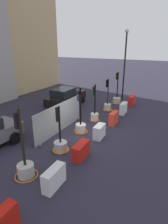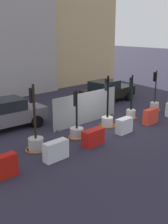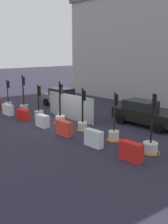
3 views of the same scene
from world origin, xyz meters
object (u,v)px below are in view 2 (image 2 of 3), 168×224
Objects in this scene: traffic_light_1 at (36,140)px; construction_barrier_4 at (151,116)px; construction_barrier_1 at (56,151)px; construction_barrier_0 at (3,167)px; construction_barrier_2 at (93,137)px; traffic_light_5 at (154,104)px; traffic_light_2 at (77,130)px; car_black_sedan at (107,91)px; traffic_light_3 at (107,118)px; construction_barrier_3 at (124,126)px; traffic_light_4 at (131,110)px; car_grey_saloon at (7,114)px.

traffic_light_1 is 2.81× the size of construction_barrier_4.
construction_barrier_1 is 7.00m from construction_barrier_4.
construction_barrier_0 reaches higher than construction_barrier_2.
traffic_light_2 is at bearing -178.71° from traffic_light_5.
car_black_sedan reaches higher than construction_barrier_4.
car_black_sedan is (9.04, 5.33, 0.40)m from construction_barrier_1.
car_black_sedan is at bearing 97.98° from traffic_light_5.
traffic_light_5 is (4.76, 0.03, -0.04)m from traffic_light_3.
car_black_sedan is (6.76, 5.28, 0.43)m from construction_barrier_2.
construction_barrier_1 reaches higher than construction_barrier_3.
construction_barrier_4 is at bearing -90.93° from traffic_light_4.
construction_barrier_1 is at bearing -167.86° from traffic_light_4.
traffic_light_1 is 3.15× the size of construction_barrier_3.
traffic_light_5 is 9.69m from construction_barrier_1.
construction_barrier_3 is at bearing 1.09° from construction_barrier_2.
traffic_light_1 reaches higher than construction_barrier_0.
traffic_light_4 is at bearing 30.80° from construction_barrier_3.
construction_barrier_4 reaches higher than construction_barrier_0.
traffic_light_1 is 7.18m from construction_barrier_4.
traffic_light_1 reaches higher than construction_barrier_1.
construction_barrier_0 is at bearing 179.47° from construction_barrier_4.
construction_barrier_4 is 8.22m from car_grey_saloon.
traffic_light_5 is at bearing 0.34° from traffic_light_3.
construction_barrier_1 is 0.25× the size of car_black_sedan.
traffic_light_2 is 7.21m from traffic_light_5.
construction_barrier_1 reaches higher than construction_barrier_2.
traffic_light_5 is at bearing -0.36° from traffic_light_4.
construction_barrier_4 is at bearing -15.65° from traffic_light_2.
construction_barrier_1 is at bearing -95.83° from car_grey_saloon.
traffic_light_4 reaches higher than construction_barrier_0.
construction_barrier_4 is (9.36, -0.09, 0.00)m from construction_barrier_0.
construction_barrier_0 is at bearing 179.79° from construction_barrier_3.
car_black_sedan is at bearing 30.53° from construction_barrier_1.
traffic_light_5 reaches higher than construction_barrier_0.
traffic_light_1 is at bearing -179.90° from traffic_light_3.
traffic_light_5 is at bearing 6.56° from construction_barrier_0.
traffic_light_3 is at bearing -178.84° from traffic_light_4.
traffic_light_3 is 7.30m from construction_barrier_0.
traffic_light_3 is at bearing 0.10° from traffic_light_1.
traffic_light_2 is 2.17× the size of construction_barrier_1.
traffic_light_3 is 2.66× the size of construction_barrier_4.
traffic_light_3 is (2.45, 0.13, 0.09)m from traffic_light_2.
construction_barrier_0 is 5.75m from car_grey_saloon.
traffic_light_3 is 0.64× the size of car_black_sedan.
car_grey_saloon reaches higher than construction_barrier_0.
construction_barrier_3 is at bearing 1.19° from construction_barrier_1.
construction_barrier_0 is 0.91× the size of construction_barrier_2.
traffic_light_4 is 2.31× the size of construction_barrier_2.
traffic_light_1 reaches higher than construction_barrier_2.
traffic_light_2 reaches higher than construction_barrier_3.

